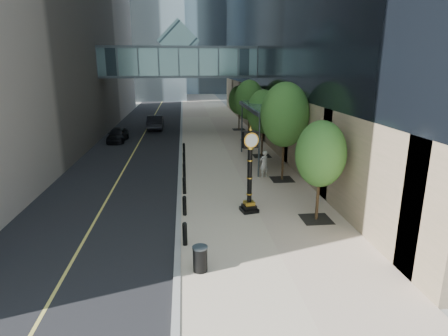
{
  "coord_description": "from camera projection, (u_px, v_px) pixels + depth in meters",
  "views": [
    {
      "loc": [
        -2.58,
        -13.15,
        7.26
      ],
      "look_at": [
        -0.66,
        5.01,
        2.2
      ],
      "focal_mm": 30.0,
      "sensor_mm": 36.0,
      "label": 1
    }
  ],
  "objects": [
    {
      "name": "pedestrian",
      "position": [
        264.0,
        164.0,
        24.58
      ],
      "size": [
        0.77,
        0.66,
        1.79
      ],
      "primitive_type": "imported",
      "rotation": [
        0.0,
        0.0,
        3.57
      ],
      "color": "#AFA8A0",
      "rests_on": "sidewalk"
    },
    {
      "name": "skywalk",
      "position": [
        179.0,
        60.0,
        39.27
      ],
      "size": [
        17.0,
        4.2,
        5.8
      ],
      "color": "#45616E",
      "rests_on": "ground"
    },
    {
      "name": "sidewalk",
      "position": [
        210.0,
        117.0,
        53.23
      ],
      "size": [
        8.0,
        180.0,
        0.06
      ],
      "primitive_type": "cube",
      "color": "#C0AD93",
      "rests_on": "ground"
    },
    {
      "name": "street_trees",
      "position": [
        263.0,
        110.0,
        29.34
      ],
      "size": [
        3.02,
        28.37,
        6.21
      ],
      "color": "black",
      "rests_on": "sidewalk"
    },
    {
      "name": "bollard_row",
      "position": [
        184.0,
        178.0,
        23.02
      ],
      "size": [
        0.2,
        16.2,
        0.9
      ],
      "color": "black",
      "rests_on": "sidewalk"
    },
    {
      "name": "car_near",
      "position": [
        118.0,
        135.0,
        36.31
      ],
      "size": [
        1.77,
        4.07,
        1.36
      ],
      "primitive_type": "imported",
      "rotation": [
        0.0,
        0.0,
        -0.04
      ],
      "color": "black",
      "rests_on": "road"
    },
    {
      "name": "entrance_canopy",
      "position": [
        267.0,
        108.0,
        27.45
      ],
      "size": [
        3.0,
        8.0,
        4.38
      ],
      "color": "#383F44",
      "rests_on": "ground"
    },
    {
      "name": "curb",
      "position": [
        182.0,
        118.0,
        52.83
      ],
      "size": [
        0.25,
        180.0,
        0.07
      ],
      "primitive_type": "cube",
      "color": "gray",
      "rests_on": "ground"
    },
    {
      "name": "trash_bin",
      "position": [
        200.0,
        259.0,
        13.42
      ],
      "size": [
        0.65,
        0.65,
        0.9
      ],
      "primitive_type": "cylinder",
      "rotation": [
        0.0,
        0.0,
        0.31
      ],
      "color": "black",
      "rests_on": "sidewalk"
    },
    {
      "name": "road",
      "position": [
        153.0,
        118.0,
        52.43
      ],
      "size": [
        8.0,
        180.0,
        0.02
      ],
      "primitive_type": "cube",
      "color": "black",
      "rests_on": "ground"
    },
    {
      "name": "ground",
      "position": [
        254.0,
        255.0,
        14.81
      ],
      "size": [
        320.0,
        320.0,
        0.0
      ],
      "primitive_type": "plane",
      "color": "gray",
      "rests_on": "ground"
    },
    {
      "name": "street_clock",
      "position": [
        250.0,
        176.0,
        18.52
      ],
      "size": [
        0.95,
        0.95,
        4.28
      ],
      "rotation": [
        0.0,
        0.0,
        0.2
      ],
      "color": "black",
      "rests_on": "sidewalk"
    },
    {
      "name": "car_far",
      "position": [
        156.0,
        122.0,
        43.27
      ],
      "size": [
        1.8,
        4.98,
        1.63
      ],
      "primitive_type": "imported",
      "rotation": [
        0.0,
        0.0,
        3.16
      ],
      "color": "black",
      "rests_on": "road"
    }
  ]
}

